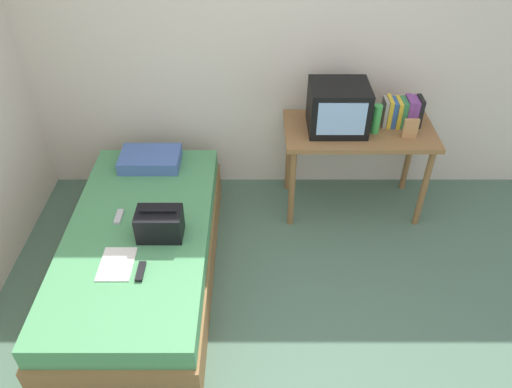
{
  "coord_description": "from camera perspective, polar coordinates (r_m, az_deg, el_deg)",
  "views": [
    {
      "loc": [
        -0.12,
        -1.71,
        2.75
      ],
      "look_at": [
        -0.11,
        1.09,
        0.52
      ],
      "focal_mm": 34.71,
      "sensor_mm": 36.0,
      "label": 1
    }
  ],
  "objects": [
    {
      "name": "wall_back",
      "position": [
        3.99,
        1.7,
        17.22
      ],
      "size": [
        5.2,
        0.1,
        2.6
      ],
      "primitive_type": "cube",
      "color": "beige",
      "rests_on": "ground"
    },
    {
      "name": "bed",
      "position": [
        3.64,
        -13.05,
        -6.65
      ],
      "size": [
        1.0,
        2.0,
        0.46
      ],
      "color": "olive",
      "rests_on": "ground"
    },
    {
      "name": "book_row",
      "position": [
        4.02,
        16.42,
        9.08
      ],
      "size": [
        0.29,
        0.17,
        0.23
      ],
      "color": "gray",
      "rests_on": "desk"
    },
    {
      "name": "ground_plane",
      "position": [
        3.25,
        2.15,
        -19.49
      ],
      "size": [
        8.0,
        8.0,
        0.0
      ],
      "primitive_type": "plane",
      "color": "#4C6B56"
    },
    {
      "name": "remote_dark",
      "position": [
        3.17,
        -13.19,
        -8.69
      ],
      "size": [
        0.04,
        0.16,
        0.02
      ],
      "primitive_type": "cube",
      "color": "black",
      "rests_on": "bed"
    },
    {
      "name": "tv",
      "position": [
        3.82,
        9.39,
        9.8
      ],
      "size": [
        0.44,
        0.39,
        0.36
      ],
      "color": "black",
      "rests_on": "desk"
    },
    {
      "name": "magazine",
      "position": [
        3.27,
        -15.8,
        -7.77
      ],
      "size": [
        0.21,
        0.29,
        0.01
      ],
      "primitive_type": "cube",
      "color": "white",
      "rests_on": "bed"
    },
    {
      "name": "picture_frame",
      "position": [
        3.88,
        17.32,
        7.21
      ],
      "size": [
        0.11,
        0.02,
        0.16
      ],
      "primitive_type": "cube",
      "color": "#B27F4C",
      "rests_on": "desk"
    },
    {
      "name": "desk",
      "position": [
        3.99,
        11.61,
        6.2
      ],
      "size": [
        1.16,
        0.6,
        0.76
      ],
      "color": "olive",
      "rests_on": "ground"
    },
    {
      "name": "water_bottle",
      "position": [
        3.87,
        13.63,
        8.41
      ],
      "size": [
        0.07,
        0.07,
        0.23
      ],
      "primitive_type": "cylinder",
      "color": "green",
      "rests_on": "desk"
    },
    {
      "name": "handbag",
      "position": [
        3.33,
        -11.09,
        -3.41
      ],
      "size": [
        0.3,
        0.2,
        0.23
      ],
      "color": "black",
      "rests_on": "bed"
    },
    {
      "name": "pillow",
      "position": [
        4.04,
        -12.13,
        3.94
      ],
      "size": [
        0.47,
        0.32,
        0.1
      ],
      "primitive_type": "cube",
      "color": "#4766AD",
      "rests_on": "bed"
    },
    {
      "name": "remote_silver",
      "position": [
        3.59,
        -15.57,
        -2.55
      ],
      "size": [
        0.04,
        0.14,
        0.02
      ],
      "primitive_type": "cube",
      "color": "#B7B7BC",
      "rests_on": "bed"
    }
  ]
}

